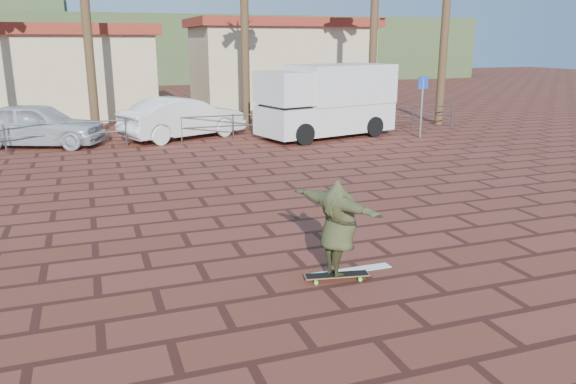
# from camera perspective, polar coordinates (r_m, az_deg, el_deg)

# --- Properties ---
(ground) EXTENTS (120.00, 120.00, 0.00)m
(ground) POSITION_cam_1_polar(r_m,az_deg,el_deg) (10.32, 0.05, -6.02)
(ground) COLOR brown
(ground) RESTS_ON ground
(paint_stripe) EXTENTS (1.40, 0.22, 0.01)m
(paint_stripe) POSITION_cam_1_polar(r_m,az_deg,el_deg) (9.54, 6.50, -7.90)
(paint_stripe) COLOR white
(paint_stripe) RESTS_ON ground
(guardrail) EXTENTS (24.06, 0.06, 1.00)m
(guardrail) POSITION_cam_1_polar(r_m,az_deg,el_deg) (21.53, -10.81, 6.71)
(guardrail) COLOR #47494F
(guardrail) RESTS_ON ground
(building_west) EXTENTS (12.60, 7.60, 4.50)m
(building_west) POSITION_cam_1_polar(r_m,az_deg,el_deg) (31.22, -25.13, 11.06)
(building_west) COLOR beige
(building_west) RESTS_ON ground
(building_east) EXTENTS (10.60, 6.60, 5.00)m
(building_east) POSITION_cam_1_polar(r_m,az_deg,el_deg) (34.94, -0.82, 13.15)
(building_east) COLOR beige
(building_east) RESTS_ON ground
(hill_front) EXTENTS (70.00, 18.00, 6.00)m
(hill_front) POSITION_cam_1_polar(r_m,az_deg,el_deg) (59.16, -16.93, 13.76)
(hill_front) COLOR #384C28
(hill_front) RESTS_ON ground
(longboard) EXTENTS (1.07, 0.41, 0.10)m
(longboard) POSITION_cam_1_polar(r_m,az_deg,el_deg) (9.12, 4.98, -8.44)
(longboard) COLOR olive
(longboard) RESTS_ON ground
(skateboarder) EXTENTS (1.10, 1.99, 1.56)m
(skateboarder) POSITION_cam_1_polar(r_m,az_deg,el_deg) (8.83, 5.09, -3.68)
(skateboarder) COLOR #393D20
(skateboarder) RESTS_ON longboard
(campervan) EXTENTS (5.83, 3.53, 2.82)m
(campervan) POSITION_cam_1_polar(r_m,az_deg,el_deg) (22.55, 3.98, 9.37)
(campervan) COLOR silver
(campervan) RESTS_ON ground
(car_silver) EXTENTS (5.04, 3.42, 1.59)m
(car_silver) POSITION_cam_1_polar(r_m,az_deg,el_deg) (22.33, -24.11, 6.27)
(car_silver) COLOR #B8BCC0
(car_silver) RESTS_ON ground
(car_white) EXTENTS (5.19, 3.50, 1.62)m
(car_white) POSITION_cam_1_polar(r_m,az_deg,el_deg) (22.53, -10.58, 7.42)
(car_white) COLOR silver
(car_white) RESTS_ON ground
(street_sign) EXTENTS (0.48, 0.15, 2.40)m
(street_sign) POSITION_cam_1_polar(r_m,az_deg,el_deg) (22.81, 13.51, 9.56)
(street_sign) COLOR gray
(street_sign) RESTS_ON ground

